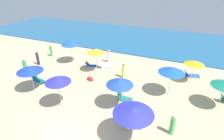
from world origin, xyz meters
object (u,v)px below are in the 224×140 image
umbrella_5 (134,110)px  lounge_chair_4_0 (38,80)px  lounge_chair_3_0 (191,75)px  umbrella_4 (30,69)px  cooler_box_0 (90,79)px  beachgoer_0 (25,67)px  umbrella_0 (58,80)px  umbrella_6 (120,82)px  beachgoer_4 (51,51)px  umbrella_2 (71,43)px  beachgoer_3 (124,71)px  lounge_chair_6_0 (124,98)px  lounge_chair_8_0 (106,66)px  lounge_chair_8_1 (91,66)px  beachgoer_1 (172,125)px  umbrella_3 (194,63)px  umbrella_7 (172,71)px  beachgoer_2 (38,58)px  beachgoer_5 (109,56)px  lounge_chair_5_0 (132,124)px  umbrella_8 (96,51)px

umbrella_5 → lounge_chair_4_0: bearing=163.5°
lounge_chair_3_0 → umbrella_5: (-3.22, -10.02, 2.08)m
umbrella_4 → cooler_box_0: bearing=42.9°
beachgoer_0 → umbrella_4: bearing=168.7°
umbrella_0 → umbrella_6: bearing=22.3°
lounge_chair_4_0 → umbrella_6: (8.61, -0.38, 2.08)m
beachgoer_4 → beachgoer_0: bearing=-15.5°
umbrella_2 → cooler_box_0: umbrella_2 is taller
umbrella_6 → beachgoer_3: umbrella_6 is taller
lounge_chair_6_0 → beachgoer_3: (-1.40, 3.67, 0.48)m
lounge_chair_3_0 → umbrella_5: size_ratio=0.63×
lounge_chair_8_0 → lounge_chair_3_0: bearing=-96.9°
umbrella_5 → lounge_chair_8_0: (-5.79, 8.54, -2.09)m
umbrella_0 → lounge_chair_8_1: umbrella_0 is taller
lounge_chair_3_0 → lounge_chair_8_0: 9.12m
lounge_chair_4_0 → beachgoer_1: size_ratio=0.93×
umbrella_3 → lounge_chair_6_0: (-4.99, -5.49, -1.83)m
umbrella_0 → beachgoer_1: bearing=3.5°
umbrella_7 → cooler_box_0: 7.84m
beachgoer_2 → beachgoer_5: bearing=91.6°
umbrella_4 → beachgoer_4: 8.19m
umbrella_7 → beachgoer_4: (-15.20, 2.89, -1.63)m
umbrella_3 → beachgoer_4: size_ratio=1.48×
umbrella_7 → lounge_chair_8_0: (-7.22, 2.47, -2.09)m
umbrella_3 → lounge_chair_8_1: bearing=-174.1°
lounge_chair_8_1 → cooler_box_0: size_ratio=2.60×
umbrella_5 → lounge_chair_5_0: 2.33m
umbrella_0 → beachgoer_3: umbrella_0 is taller
lounge_chair_3_0 → umbrella_8: 10.14m
lounge_chair_8_1 → beachgoer_0: bearing=106.1°
umbrella_0 → umbrella_2: umbrella_2 is taller
lounge_chair_3_0 → umbrella_7: bearing=141.0°
lounge_chair_5_0 → lounge_chair_4_0: bearing=65.2°
lounge_chair_6_0 → beachgoer_4: beachgoer_4 is taller
lounge_chair_3_0 → lounge_chair_6_0: lounge_chair_6_0 is taller
umbrella_5 → beachgoer_3: (-3.21, 7.32, -1.63)m
umbrella_2 → umbrella_5: size_ratio=1.06×
umbrella_8 → umbrella_2: bearing=165.7°
cooler_box_0 → umbrella_5: bearing=160.1°
lounge_chair_5_0 → cooler_box_0: (-5.73, 4.45, -0.14)m
lounge_chair_5_0 → cooler_box_0: lounge_chair_5_0 is taller
lounge_chair_6_0 → beachgoer_2: bearing=80.2°
umbrella_0 → lounge_chair_8_0: size_ratio=1.74×
umbrella_4 → beachgoer_4: size_ratio=1.61×
umbrella_4 → umbrella_5: (9.90, -1.91, 0.14)m
cooler_box_0 → beachgoer_5: bearing=-66.8°
beachgoer_1 → cooler_box_0: (-8.31, 3.98, -0.54)m
lounge_chair_3_0 → umbrella_2: bearing=82.3°
lounge_chair_8_1 → beachgoer_3: bearing=-117.0°
lounge_chair_4_0 → umbrella_5: (10.51, -3.10, 2.09)m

